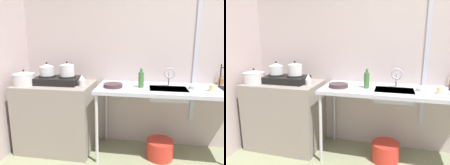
# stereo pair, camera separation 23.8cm
# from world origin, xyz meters

# --- Properties ---
(wall_back) EXTENTS (5.56, 0.10, 2.46)m
(wall_back) POSITION_xyz_m (0.00, 1.73, 1.23)
(wall_back) COLOR #B8AAA8
(wall_back) RESTS_ON ground
(wall_metal_strip) EXTENTS (0.05, 0.01, 1.97)m
(wall_metal_strip) POSITION_xyz_m (-0.12, 1.67, 1.36)
(wall_metal_strip) COLOR #B2B6C4
(counter_concrete) EXTENTS (0.92, 0.63, 0.86)m
(counter_concrete) POSITION_xyz_m (-1.84, 1.36, 0.43)
(counter_concrete) COLOR gray
(counter_concrete) RESTS_ON ground
(counter_sink) EXTENTS (1.78, 0.63, 0.86)m
(counter_sink) POSITION_xyz_m (-0.40, 1.36, 0.81)
(counter_sink) COLOR #B2B6C4
(counter_sink) RESTS_ON ground
(stove) EXTENTS (0.55, 0.35, 0.10)m
(stove) POSITION_xyz_m (-1.81, 1.36, 0.91)
(stove) COLOR black
(stove) RESTS_ON counter_concrete
(pot_on_left_burner) EXTENTS (0.18, 0.18, 0.17)m
(pot_on_left_burner) POSITION_xyz_m (-1.94, 1.36, 1.04)
(pot_on_left_burner) COLOR silver
(pot_on_left_burner) RESTS_ON stove
(pot_on_right_burner) EXTENTS (0.18, 0.18, 0.18)m
(pot_on_right_burner) POSITION_xyz_m (-1.68, 1.36, 1.04)
(pot_on_right_burner) COLOR silver
(pot_on_right_burner) RESTS_ON stove
(pot_beside_stove) EXTENTS (0.26, 0.26, 0.19)m
(pot_beside_stove) POSITION_xyz_m (-2.18, 1.22, 0.95)
(pot_beside_stove) COLOR silver
(pot_beside_stove) RESTS_ON counter_concrete
(percolator) EXTENTS (0.08, 0.08, 0.14)m
(percolator) POSITION_xyz_m (-1.47, 1.30, 0.93)
(percolator) COLOR silver
(percolator) RESTS_ON counter_concrete
(sink_basin) EXTENTS (0.42, 0.29, 0.12)m
(sink_basin) POSITION_xyz_m (-0.46, 1.32, 0.80)
(sink_basin) COLOR #B2B6C4
(sink_basin) RESTS_ON counter_sink
(faucet) EXTENTS (0.13, 0.07, 0.22)m
(faucet) POSITION_xyz_m (-0.44, 1.45, 1.01)
(faucet) COLOR #B2B6C4
(faucet) RESTS_ON counter_sink
(frying_pan) EXTENTS (0.22, 0.22, 0.04)m
(frying_pan) POSITION_xyz_m (-1.09, 1.29, 0.88)
(frying_pan) COLOR #3E2C30
(frying_pan) RESTS_ON counter_sink
(cup_by_rack) EXTENTS (0.07, 0.07, 0.07)m
(cup_by_rack) POSITION_xyz_m (-0.02, 1.28, 0.90)
(cup_by_rack) COLOR beige
(cup_by_rack) RESTS_ON counter_sink
(small_bowl_on_drainboard) EXTENTS (0.14, 0.14, 0.04)m
(small_bowl_on_drainboard) POSITION_xyz_m (-0.16, 1.36, 0.88)
(small_bowl_on_drainboard) COLOR white
(small_bowl_on_drainboard) RESTS_ON counter_sink
(bottle_by_sink) EXTENTS (0.06, 0.06, 0.22)m
(bottle_by_sink) POSITION_xyz_m (-0.77, 1.34, 0.96)
(bottle_by_sink) COLOR #376F30
(bottle_by_sink) RESTS_ON counter_sink
(bucket_on_floor) EXTENTS (0.32, 0.32, 0.22)m
(bucket_on_floor) POSITION_xyz_m (-0.52, 1.31, 0.11)
(bucket_on_floor) COLOR red
(bucket_on_floor) RESTS_ON ground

